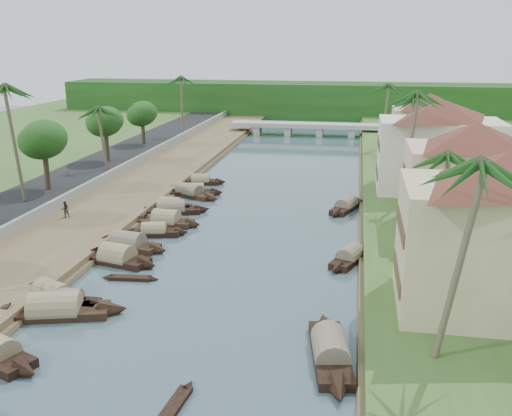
# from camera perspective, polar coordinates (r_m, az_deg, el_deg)

# --- Properties ---
(ground) EXTENTS (220.00, 220.00, 0.00)m
(ground) POSITION_cam_1_polar(r_m,az_deg,el_deg) (42.06, -4.62, -8.26)
(ground) COLOR #3D525C
(ground) RESTS_ON ground
(left_bank) EXTENTS (10.00, 180.00, 0.80)m
(left_bank) POSITION_cam_1_polar(r_m,az_deg,el_deg) (64.86, -13.93, 0.61)
(left_bank) COLOR brown
(left_bank) RESTS_ON ground
(right_bank) EXTENTS (16.00, 180.00, 1.20)m
(right_bank) POSITION_cam_1_polar(r_m,az_deg,el_deg) (60.06, 18.29, -0.81)
(right_bank) COLOR #375522
(right_bank) RESTS_ON ground
(road) EXTENTS (8.00, 180.00, 1.40)m
(road) POSITION_cam_1_polar(r_m,az_deg,el_deg) (68.63, -20.46, 1.16)
(road) COLOR black
(road) RESTS_ON ground
(retaining_wall) EXTENTS (0.40, 180.00, 1.10)m
(retaining_wall) POSITION_cam_1_polar(r_m,az_deg,el_deg) (66.41, -17.30, 1.56)
(retaining_wall) COLOR gray
(retaining_wall) RESTS_ON left_bank
(treeline) EXTENTS (120.00, 14.00, 8.00)m
(treeline) POSITION_cam_1_polar(r_m,az_deg,el_deg) (137.95, 5.98, 10.68)
(treeline) COLOR #193D10
(treeline) RESTS_ON ground
(bridge) EXTENTS (28.00, 4.00, 2.40)m
(bridge) POSITION_cam_1_polar(r_m,az_deg,el_deg) (110.51, 4.84, 8.12)
(bridge) COLOR #A1A197
(bridge) RESTS_ON ground
(building_near) EXTENTS (14.85, 14.85, 10.20)m
(building_near) POSITION_cam_1_polar(r_m,az_deg,el_deg) (37.75, 23.43, -2.14)
(building_near) COLOR beige
(building_near) RESTS_ON right_bank
(building_mid) EXTENTS (14.11, 14.11, 9.70)m
(building_mid) POSITION_cam_1_polar(r_m,az_deg,el_deg) (53.13, 20.73, 2.96)
(building_mid) COLOR beige
(building_mid) RESTS_ON right_bank
(building_far) EXTENTS (15.59, 15.59, 10.20)m
(building_far) POSITION_cam_1_polar(r_m,az_deg,el_deg) (66.49, 17.82, 5.98)
(building_far) COLOR silver
(building_far) RESTS_ON right_bank
(building_distant) EXTENTS (12.62, 12.62, 9.20)m
(building_distant) POSITION_cam_1_polar(r_m,az_deg,el_deg) (86.30, 16.81, 7.96)
(building_distant) COLOR beige
(building_distant) RESTS_ON right_bank
(sampan_2) EXTENTS (9.82, 4.42, 2.50)m
(sampan_2) POSITION_cam_1_polar(r_m,az_deg,el_deg) (40.39, -19.43, -9.63)
(sampan_2) COLOR black
(sampan_2) RESTS_ON ground
(sampan_3) EXTENTS (6.68, 1.61, 1.85)m
(sampan_3) POSITION_cam_1_polar(r_m,az_deg,el_deg) (41.52, -18.58, -8.84)
(sampan_3) COLOR black
(sampan_3) RESTS_ON ground
(sampan_4) EXTENTS (7.27, 4.42, 2.09)m
(sampan_4) POSITION_cam_1_polar(r_m,az_deg,el_deg) (42.68, -19.71, -8.24)
(sampan_4) COLOR black
(sampan_4) RESTS_ON ground
(sampan_5) EXTENTS (7.81, 3.62, 2.40)m
(sampan_5) POSITION_cam_1_polar(r_m,az_deg,el_deg) (48.10, -13.67, -4.90)
(sampan_5) COLOR black
(sampan_5) RESTS_ON ground
(sampan_6) EXTENTS (7.97, 3.18, 2.31)m
(sampan_6) POSITION_cam_1_polar(r_m,az_deg,el_deg) (51.01, -12.65, -3.59)
(sampan_6) COLOR black
(sampan_6) RESTS_ON ground
(sampan_7) EXTENTS (6.70, 2.67, 1.81)m
(sampan_7) POSITION_cam_1_polar(r_m,az_deg,el_deg) (53.99, -10.17, -2.34)
(sampan_7) COLOR black
(sampan_7) RESTS_ON ground
(sampan_8) EXTENTS (7.54, 2.42, 2.29)m
(sampan_8) POSITION_cam_1_polar(r_m,az_deg,el_deg) (56.92, -8.97, -1.28)
(sampan_8) COLOR black
(sampan_8) RESTS_ON ground
(sampan_9) EXTENTS (8.53, 4.28, 2.15)m
(sampan_9) POSITION_cam_1_polar(r_m,az_deg,el_deg) (60.53, -8.52, -0.19)
(sampan_9) COLOR black
(sampan_9) RESTS_ON ground
(sampan_10) EXTENTS (6.71, 1.66, 1.90)m
(sampan_10) POSITION_cam_1_polar(r_m,az_deg,el_deg) (62.13, -8.63, 0.23)
(sampan_10) COLOR black
(sampan_10) RESTS_ON ground
(sampan_11) EXTENTS (7.40, 3.02, 2.10)m
(sampan_11) POSITION_cam_1_polar(r_m,az_deg,el_deg) (67.50, -6.29, 1.62)
(sampan_11) COLOR black
(sampan_11) RESTS_ON ground
(sampan_12) EXTENTS (8.76, 5.41, 2.14)m
(sampan_12) POSITION_cam_1_polar(r_m,az_deg,el_deg) (67.14, -6.71, 1.53)
(sampan_12) COLOR black
(sampan_12) RESTS_ON ground
(sampan_13) EXTENTS (6.69, 2.30, 1.85)m
(sampan_13) POSITION_cam_1_polar(r_m,az_deg,el_deg) (72.63, -5.55, 2.70)
(sampan_13) COLOR black
(sampan_13) RESTS_ON ground
(sampan_14) EXTENTS (3.29, 9.74, 2.30)m
(sampan_14) POSITION_cam_1_polar(r_m,az_deg,el_deg) (33.89, 7.44, -14.04)
(sampan_14) COLOR black
(sampan_14) RESTS_ON ground
(sampan_15) EXTENTS (3.94, 7.10, 1.94)m
(sampan_15) POSITION_cam_1_polar(r_m,az_deg,el_deg) (47.64, 9.36, -4.87)
(sampan_15) COLOR black
(sampan_15) RESTS_ON ground
(sampan_16) EXTENTS (4.14, 8.12, 2.00)m
(sampan_16) POSITION_cam_1_polar(r_m,az_deg,el_deg) (62.09, 9.01, 0.20)
(sampan_16) COLOR black
(sampan_16) RESTS_ON ground
(canoe_0) EXTENTS (1.32, 5.54, 0.73)m
(canoe_0) POSITION_cam_1_polar(r_m,az_deg,el_deg) (29.85, -8.51, -19.47)
(canoe_0) COLOR black
(canoe_0) RESTS_ON ground
(canoe_1) EXTENTS (4.51, 1.13, 0.72)m
(canoe_1) POSITION_cam_1_polar(r_m,az_deg,el_deg) (44.77, -12.45, -6.90)
(canoe_1) COLOR black
(canoe_1) RESTS_ON ground
(canoe_2) EXTENTS (4.61, 2.30, 0.68)m
(canoe_2) POSITION_cam_1_polar(r_m,az_deg,el_deg) (65.89, -5.76, 0.99)
(canoe_2) COLOR black
(canoe_2) RESTS_ON ground
(palm_0) EXTENTS (3.20, 3.20, 12.21)m
(palm_0) POSITION_cam_1_polar(r_m,az_deg,el_deg) (29.42, 19.76, 3.89)
(palm_0) COLOR brown
(palm_0) RESTS_ON ground
(palm_1) EXTENTS (3.20, 3.20, 10.07)m
(palm_1) POSITION_cam_1_polar(r_m,az_deg,el_deg) (42.89, 18.04, 4.88)
(palm_1) COLOR brown
(palm_1) RESTS_ON ground
(palm_2) EXTENTS (3.20, 3.20, 12.92)m
(palm_2) POSITION_cam_1_polar(r_m,az_deg,el_deg) (58.92, 15.20, 10.75)
(palm_2) COLOR brown
(palm_2) RESTS_ON ground
(palm_3) EXTENTS (3.20, 3.20, 11.01)m
(palm_3) POSITION_cam_1_polar(r_m,az_deg,el_deg) (73.57, 14.97, 10.34)
(palm_3) COLOR brown
(palm_3) RESTS_ON ground
(palm_5) EXTENTS (3.20, 3.20, 13.35)m
(palm_5) POSITION_cam_1_polar(r_m,az_deg,el_deg) (62.43, -23.36, 10.85)
(palm_5) COLOR brown
(palm_5) RESTS_ON ground
(palm_6) EXTENTS (3.20, 3.20, 9.47)m
(palm_6) POSITION_cam_1_polar(r_m,az_deg,el_deg) (75.73, -15.18, 9.50)
(palm_6) COLOR brown
(palm_6) RESTS_ON ground
(palm_7) EXTENTS (3.20, 3.20, 11.34)m
(palm_7) POSITION_cam_1_polar(r_m,az_deg,el_deg) (91.73, 12.83, 11.78)
(palm_7) COLOR brown
(palm_7) RESTS_ON ground
(palm_8) EXTENTS (3.20, 3.20, 11.56)m
(palm_8) POSITION_cam_1_polar(r_m,az_deg,el_deg) (101.87, -7.54, 12.69)
(palm_8) COLOR brown
(palm_8) RESTS_ON ground
(tree_3) EXTENTS (4.93, 4.93, 7.66)m
(tree_3) POSITION_cam_1_polar(r_m,az_deg,el_deg) (67.37, -20.49, 6.34)
(tree_3) COLOR #4A3B2A
(tree_3) RESTS_ON ground
(tree_4) EXTENTS (4.64, 4.64, 7.37)m
(tree_4) POSITION_cam_1_polar(r_m,az_deg,el_deg) (81.38, -14.86, 8.27)
(tree_4) COLOR #4A3B2A
(tree_4) RESTS_ON ground
(tree_5) EXTENTS (4.42, 4.42, 6.67)m
(tree_5) POSITION_cam_1_polar(r_m,az_deg,el_deg) (94.14, -11.31, 9.16)
(tree_5) COLOR #4A3B2A
(tree_5) RESTS_ON ground
(tree_6) EXTENTS (4.13, 4.13, 6.91)m
(tree_6) POSITION_cam_1_polar(r_m,az_deg,el_deg) (67.68, 22.00, 5.67)
(tree_6) COLOR #4A3B2A
(tree_6) RESTS_ON ground
(person_far) EXTENTS (0.99, 0.98, 1.62)m
(person_far) POSITION_cam_1_polar(r_m,az_deg,el_deg) (58.97, -18.55, -0.12)
(person_far) COLOR #342D24
(person_far) RESTS_ON left_bank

